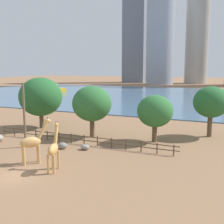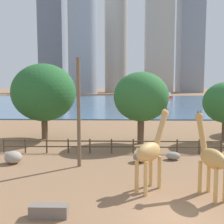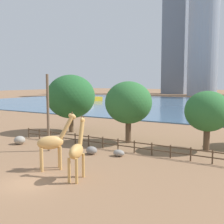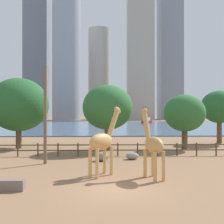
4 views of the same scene
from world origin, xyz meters
name	(u,v)px [view 1 (image 1 of 4)]	position (x,y,z in m)	size (l,w,h in m)	color
ground_plane	(177,96)	(0.00, 80.00, 0.00)	(400.00, 400.00, 0.00)	#8C6647
harbor_water	(175,97)	(0.00, 77.00, 0.10)	(180.00, 86.00, 0.20)	#476B8C
giraffe_tall	(32,142)	(-0.73, 3.50, 2.31)	(2.57, 3.03, 4.86)	tan
giraffe_companion	(53,149)	(2.51, 2.62, 2.21)	(1.41, 2.92, 4.75)	tan
utility_pole	(24,115)	(-5.59, 8.02, 4.08)	(0.28, 0.28, 8.16)	brown
boulder_near_fence	(85,147)	(1.89, 10.01, 0.33)	(1.18, 0.87, 0.65)	gray
boulder_by_pole	(63,146)	(-0.88, 9.25, 0.40)	(1.16, 1.08, 0.81)	gray
enclosure_fence	(79,138)	(-0.15, 12.00, 0.76)	(26.12, 0.14, 1.30)	#4C3826
tree_left_large	(92,104)	(-0.32, 16.17, 4.86)	(5.65, 5.65, 7.43)	brown
tree_center_broad	(211,102)	(15.32, 23.18, 5.05)	(5.04, 5.04, 7.37)	brown
tree_right_tall	(41,97)	(-10.93, 18.25, 5.22)	(7.06, 7.06, 8.41)	brown
tree_left_small	(155,111)	(8.72, 17.11, 4.20)	(4.83, 4.83, 6.41)	brown
boat_ferry	(55,90)	(-46.36, 73.02, 1.39)	(5.90, 8.48, 3.52)	gold
skyline_block_central	(161,9)	(-22.71, 144.72, 42.90)	(16.00, 16.00, 85.80)	#939EAD
skyline_tower_glass	(197,36)	(-4.53, 164.46, 29.03)	(13.93, 13.93, 58.05)	#ADA89E
skyline_block_right	(135,26)	(-44.04, 161.78, 37.05)	(14.80, 9.44, 74.11)	slate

